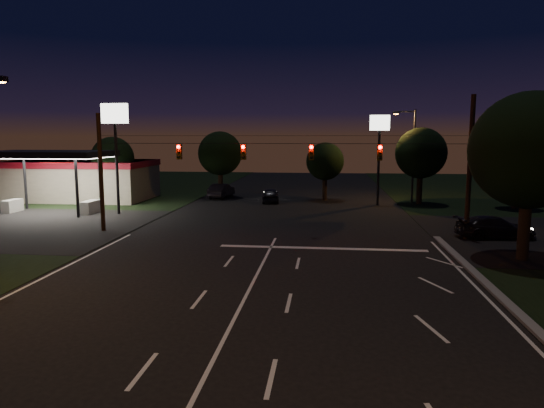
# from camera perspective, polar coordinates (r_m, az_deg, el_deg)

# --- Properties ---
(ground) EXTENTS (140.00, 140.00, 0.00)m
(ground) POSITION_cam_1_polar(r_m,az_deg,el_deg) (17.74, -4.52, -13.43)
(ground) COLOR black
(ground) RESTS_ON ground
(cross_street_left) EXTENTS (20.00, 16.00, 0.02)m
(cross_street_left) POSITION_cam_1_polar(r_m,az_deg,el_deg) (40.22, -28.90, -2.28)
(cross_street_left) COLOR black
(cross_street_left) RESTS_ON ground
(stop_bar) EXTENTS (12.00, 0.50, 0.01)m
(stop_bar) POSITION_cam_1_polar(r_m,az_deg,el_deg) (28.45, 5.92, -5.19)
(stop_bar) COLOR silver
(stop_bar) RESTS_ON ground
(utility_pole_right) EXTENTS (0.30, 0.30, 9.00)m
(utility_pole_right) POSITION_cam_1_polar(r_m,az_deg,el_deg) (33.06, 21.82, -3.88)
(utility_pole_right) COLOR black
(utility_pole_right) RESTS_ON ground
(utility_pole_left) EXTENTS (0.28, 0.28, 8.00)m
(utility_pole_left) POSITION_cam_1_polar(r_m,az_deg,el_deg) (35.31, -19.19, -3.02)
(utility_pole_left) COLOR black
(utility_pole_left) RESTS_ON ground
(signal_span) EXTENTS (24.00, 0.40, 1.56)m
(signal_span) POSITION_cam_1_polar(r_m,az_deg,el_deg) (31.35, 0.61, 6.22)
(signal_span) COLOR black
(signal_span) RESTS_ON ground
(gas_station) EXTENTS (14.20, 16.10, 5.25)m
(gas_station) POSITION_cam_1_polar(r_m,az_deg,el_deg) (53.06, -21.77, 3.00)
(gas_station) COLOR gray
(gas_station) RESTS_ON ground
(pole_sign_left_near) EXTENTS (2.20, 0.30, 9.10)m
(pole_sign_left_near) POSITION_cam_1_polar(r_m,az_deg,el_deg) (41.90, -17.96, 8.30)
(pole_sign_left_near) COLOR black
(pole_sign_left_near) RESTS_ON ground
(pole_sign_right) EXTENTS (1.80, 0.30, 8.40)m
(pole_sign_right) POSITION_cam_1_polar(r_m,az_deg,el_deg) (46.45, 12.51, 7.51)
(pole_sign_right) COLOR black
(pole_sign_right) RESTS_ON ground
(street_light_right_far) EXTENTS (2.20, 0.35, 9.00)m
(street_light_right_far) POSITION_cam_1_polar(r_m,az_deg,el_deg) (48.88, 16.03, 6.24)
(street_light_right_far) COLOR black
(street_light_right_far) RESTS_ON ground
(tree_right_near) EXTENTS (6.00, 6.00, 8.76)m
(tree_right_near) POSITION_cam_1_polar(r_m,az_deg,el_deg) (28.33, 27.98, 5.45)
(tree_right_near) COLOR black
(tree_right_near) RESTS_ON ground
(tree_far_a) EXTENTS (4.20, 4.20, 6.42)m
(tree_far_a) POSITION_cam_1_polar(r_m,az_deg,el_deg) (50.98, -18.16, 5.10)
(tree_far_a) COLOR black
(tree_far_a) RESTS_ON ground
(tree_far_b) EXTENTS (4.60, 4.60, 6.98)m
(tree_far_b) POSITION_cam_1_polar(r_m,az_deg,el_deg) (51.59, -6.08, 5.88)
(tree_far_b) COLOR black
(tree_far_b) RESTS_ON ground
(tree_far_c) EXTENTS (3.80, 3.80, 5.86)m
(tree_far_c) POSITION_cam_1_polar(r_m,az_deg,el_deg) (49.37, 6.28, 4.95)
(tree_far_c) COLOR black
(tree_far_c) RESTS_ON ground
(tree_far_d) EXTENTS (4.80, 4.80, 7.30)m
(tree_far_d) POSITION_cam_1_polar(r_m,az_deg,el_deg) (48.18, 17.11, 5.68)
(tree_far_d) COLOR black
(tree_far_d) RESTS_ON ground
(tree_far_e) EXTENTS (4.00, 4.00, 6.18)m
(tree_far_e) POSITION_cam_1_polar(r_m,az_deg,el_deg) (48.39, 26.89, 4.33)
(tree_far_e) COLOR black
(tree_far_e) RESTS_ON ground
(car_oncoming_a) EXTENTS (2.13, 4.23, 1.38)m
(car_oncoming_a) POSITION_cam_1_polar(r_m,az_deg,el_deg) (47.84, -0.20, 1.05)
(car_oncoming_a) COLOR black
(car_oncoming_a) RESTS_ON ground
(car_oncoming_b) EXTENTS (2.15, 4.68, 1.49)m
(car_oncoming_b) POSITION_cam_1_polar(r_m,az_deg,el_deg) (51.73, -5.98, 1.59)
(car_oncoming_b) COLOR black
(car_oncoming_b) RESTS_ON ground
(car_cross) EXTENTS (5.02, 2.38, 1.41)m
(car_cross) POSITION_cam_1_polar(r_m,az_deg,el_deg) (33.98, 24.78, -2.53)
(car_cross) COLOR black
(car_cross) RESTS_ON ground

